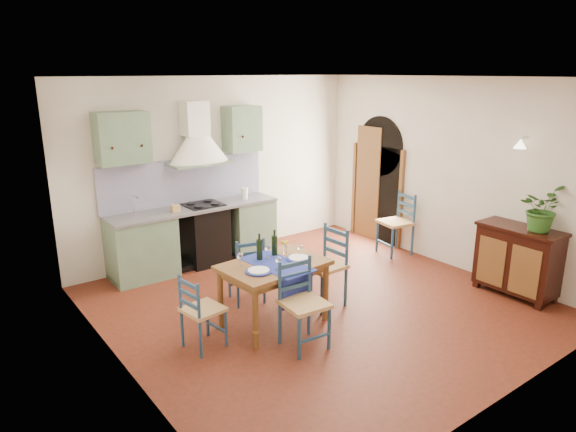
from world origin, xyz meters
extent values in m
plane|color=#411D0D|center=(0.00, 0.00, 0.00)|extent=(5.00, 5.00, 0.00)
cube|color=beige|center=(0.00, 2.50, 1.40)|extent=(5.00, 0.04, 2.80)
cube|color=slate|center=(-1.45, 2.19, 0.44)|extent=(0.90, 0.60, 0.88)
cube|color=slate|center=(0.35, 2.19, 0.44)|extent=(0.70, 0.60, 0.88)
cube|color=black|center=(-0.45, 2.19, 0.44)|extent=(0.60, 0.58, 0.88)
cube|color=gray|center=(-0.60, 2.19, 0.90)|extent=(2.60, 0.64, 0.04)
cube|color=silver|center=(-1.45, 2.19, 0.90)|extent=(0.45, 0.40, 0.03)
cylinder|color=silver|center=(-1.45, 2.37, 1.05)|extent=(0.02, 0.02, 0.26)
cube|color=black|center=(-0.45, 2.19, 0.93)|extent=(0.55, 0.48, 0.02)
cube|color=black|center=(-0.60, 2.24, 0.04)|extent=(2.60, 0.50, 0.08)
cube|color=#0C084E|center=(-0.60, 2.46, 1.26)|extent=(2.65, 0.05, 0.68)
cube|color=slate|center=(-1.55, 2.32, 2.00)|extent=(0.70, 0.34, 0.70)
cube|color=slate|center=(0.35, 2.32, 2.00)|extent=(0.55, 0.34, 0.70)
cone|color=white|center=(-0.45, 2.25, 1.75)|extent=(0.96, 0.96, 0.40)
cube|color=white|center=(-0.45, 2.34, 2.20)|extent=(0.36, 0.30, 0.50)
cube|color=beige|center=(2.50, 0.00, 1.40)|extent=(0.04, 5.00, 2.80)
cube|color=black|center=(2.48, 1.40, 0.82)|extent=(0.03, 1.00, 1.65)
cylinder|color=black|center=(2.48, 1.40, 1.65)|extent=(0.03, 1.00, 1.00)
cube|color=brown|center=(2.46, 0.86, 0.82)|extent=(0.06, 0.06, 1.65)
cube|color=brown|center=(2.46, 1.94, 0.82)|extent=(0.06, 0.06, 1.65)
cube|color=brown|center=(2.47, 1.62, 0.98)|extent=(0.04, 0.55, 1.96)
cylinder|color=silver|center=(2.44, -1.13, 2.05)|extent=(0.15, 0.04, 0.04)
cone|color=#FFEDC6|center=(2.34, -1.13, 1.98)|extent=(0.16, 0.16, 0.12)
cube|color=beige|center=(-2.50, 0.00, 1.40)|extent=(0.04, 5.00, 2.80)
cube|color=white|center=(0.00, 0.00, 2.80)|extent=(5.00, 5.00, 0.01)
cube|color=brown|center=(-0.76, -0.08, 0.73)|extent=(1.24, 0.88, 0.05)
cube|color=brown|center=(-0.76, -0.08, 0.66)|extent=(1.11, 0.75, 0.08)
cylinder|color=brown|center=(-1.25, -0.44, 0.35)|extent=(0.07, 0.07, 0.70)
cylinder|color=brown|center=(-1.30, 0.21, 0.35)|extent=(0.07, 0.07, 0.70)
cylinder|color=brown|center=(-0.21, -0.36, 0.35)|extent=(0.07, 0.07, 0.70)
cylinder|color=brown|center=(-0.26, 0.29, 0.35)|extent=(0.07, 0.07, 0.70)
cube|color=navy|center=(-0.75, -0.13, 0.75)|extent=(0.51, 0.92, 0.01)
cube|color=navy|center=(-0.73, -0.48, 0.57)|extent=(0.44, 0.05, 0.38)
cylinder|color=navy|center=(-1.04, -0.20, 0.77)|extent=(0.30, 0.30, 0.01)
cylinder|color=white|center=(-1.04, -0.20, 0.78)|extent=(0.24, 0.24, 0.01)
cylinder|color=navy|center=(-0.45, -0.15, 0.77)|extent=(0.30, 0.30, 0.01)
cylinder|color=white|center=(-0.45, -0.15, 0.78)|extent=(0.24, 0.24, 0.01)
cylinder|color=black|center=(-0.82, 0.12, 0.91)|extent=(0.07, 0.07, 0.32)
cylinder|color=black|center=(-0.59, 0.13, 0.91)|extent=(0.07, 0.07, 0.32)
cylinder|color=white|center=(-0.47, 0.09, 0.81)|extent=(0.05, 0.05, 0.10)
sphere|color=gold|center=(-0.47, 0.09, 0.90)|extent=(0.10, 0.10, 0.10)
cylinder|color=navy|center=(-1.01, -0.88, 0.24)|extent=(0.04, 0.04, 0.49)
cylinder|color=navy|center=(-0.98, -0.50, 0.47)|extent=(0.04, 0.04, 0.95)
cylinder|color=navy|center=(-0.63, -0.91, 0.24)|extent=(0.04, 0.04, 0.49)
cylinder|color=navy|center=(-0.60, -0.53, 0.47)|extent=(0.04, 0.04, 0.95)
cube|color=tan|center=(-0.81, -0.70, 0.50)|extent=(0.48, 0.48, 0.04)
cube|color=navy|center=(-0.79, -0.52, 0.63)|extent=(0.40, 0.06, 0.05)
cube|color=navy|center=(-0.79, -0.52, 0.76)|extent=(0.40, 0.06, 0.05)
cube|color=navy|center=(-0.79, -0.52, 0.89)|extent=(0.40, 0.06, 0.05)
cube|color=navy|center=(-0.82, -0.89, 0.19)|extent=(0.38, 0.06, 0.03)
cylinder|color=navy|center=(-0.47, 0.78, 0.22)|extent=(0.04, 0.04, 0.45)
cylinder|color=navy|center=(-0.54, 0.44, 0.44)|extent=(0.04, 0.04, 0.88)
cylinder|color=navy|center=(-0.81, 0.86, 0.22)|extent=(0.04, 0.04, 0.45)
cylinder|color=navy|center=(-0.88, 0.52, 0.44)|extent=(0.04, 0.04, 0.88)
cube|color=tan|center=(-0.67, 0.65, 0.46)|extent=(0.49, 0.49, 0.04)
cube|color=navy|center=(-0.71, 0.48, 0.58)|extent=(0.37, 0.11, 0.04)
cube|color=navy|center=(-0.71, 0.48, 0.70)|extent=(0.37, 0.11, 0.04)
cube|color=navy|center=(-0.71, 0.48, 0.82)|extent=(0.37, 0.11, 0.04)
cube|color=navy|center=(-0.64, 0.82, 0.18)|extent=(0.35, 0.11, 0.02)
cylinder|color=navy|center=(-1.48, -0.20, 0.21)|extent=(0.03, 0.03, 0.42)
cylinder|color=navy|center=(-1.81, -0.25, 0.42)|extent=(0.03, 0.03, 0.83)
cylinder|color=navy|center=(-1.52, 0.13, 0.21)|extent=(0.03, 0.03, 0.42)
cylinder|color=navy|center=(-1.85, 0.08, 0.42)|extent=(0.03, 0.03, 0.83)
cube|color=tan|center=(-1.67, -0.06, 0.44)|extent=(0.44, 0.44, 0.04)
cube|color=navy|center=(-1.83, -0.08, 0.55)|extent=(0.07, 0.35, 0.04)
cube|color=navy|center=(-1.83, -0.08, 0.66)|extent=(0.07, 0.35, 0.04)
cube|color=navy|center=(-1.83, -0.08, 0.77)|extent=(0.07, 0.35, 0.04)
cube|color=navy|center=(-1.50, -0.04, 0.17)|extent=(0.07, 0.33, 0.02)
cylinder|color=navy|center=(-0.18, 0.16, 0.26)|extent=(0.04, 0.04, 0.51)
cylinder|color=navy|center=(0.22, 0.17, 0.50)|extent=(0.04, 0.04, 1.00)
cylinder|color=navy|center=(-0.17, -0.24, 0.26)|extent=(0.04, 0.04, 0.51)
cylinder|color=navy|center=(0.23, -0.23, 0.50)|extent=(0.04, 0.04, 1.00)
cube|color=tan|center=(0.03, -0.04, 0.53)|extent=(0.48, 0.48, 0.04)
cube|color=navy|center=(0.23, -0.03, 0.67)|extent=(0.04, 0.42, 0.05)
cube|color=navy|center=(0.23, -0.03, 0.80)|extent=(0.04, 0.42, 0.05)
cube|color=navy|center=(0.23, -0.03, 0.93)|extent=(0.04, 0.42, 0.05)
cube|color=navy|center=(-0.17, -0.04, 0.20)|extent=(0.04, 0.40, 0.03)
cylinder|color=navy|center=(2.04, 0.95, 0.26)|extent=(0.04, 0.04, 0.51)
cylinder|color=navy|center=(2.43, 0.87, 0.50)|extent=(0.04, 0.04, 1.00)
cylinder|color=navy|center=(1.97, 0.55, 0.26)|extent=(0.04, 0.04, 0.51)
cylinder|color=navy|center=(2.36, 0.48, 0.50)|extent=(0.04, 0.04, 1.00)
cube|color=tan|center=(2.20, 0.71, 0.53)|extent=(0.54, 0.54, 0.04)
cube|color=navy|center=(2.40, 0.68, 0.67)|extent=(0.11, 0.42, 0.05)
cube|color=navy|center=(2.40, 0.68, 0.80)|extent=(0.11, 0.42, 0.05)
cube|color=navy|center=(2.40, 0.68, 0.93)|extent=(0.11, 0.42, 0.05)
cube|color=navy|center=(2.00, 0.75, 0.20)|extent=(0.11, 0.40, 0.03)
cube|color=black|center=(2.27, -1.33, 0.49)|extent=(0.45, 1.00, 0.82)
cube|color=black|center=(2.27, -1.33, 0.92)|extent=(0.50, 1.05, 0.04)
cube|color=brown|center=(2.04, -1.56, 0.45)|extent=(0.02, 0.38, 0.63)
cube|color=brown|center=(2.04, -1.10, 0.45)|extent=(0.02, 0.38, 0.63)
cube|color=black|center=(2.09, -1.77, 0.04)|extent=(0.08, 0.08, 0.08)
cube|color=black|center=(2.09, -0.89, 0.04)|extent=(0.08, 0.08, 0.08)
cube|color=black|center=(2.44, -1.77, 0.04)|extent=(0.08, 0.08, 0.08)
cube|color=black|center=(2.44, -0.89, 0.04)|extent=(0.08, 0.08, 0.08)
imported|color=#29581D|center=(2.28, -1.53, 1.23)|extent=(0.63, 0.58, 0.58)
camera|label=1|loc=(-3.92, -4.56, 2.87)|focal=32.00mm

